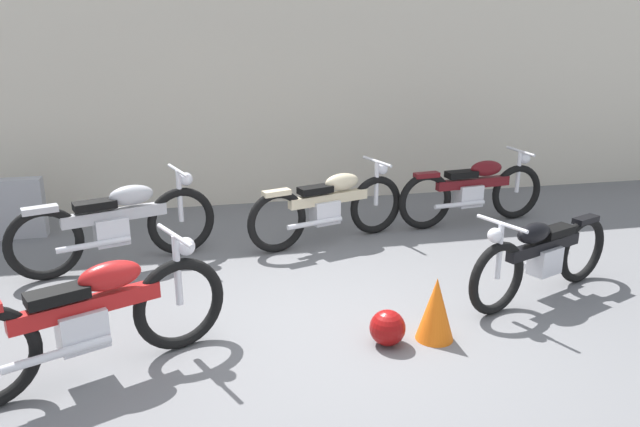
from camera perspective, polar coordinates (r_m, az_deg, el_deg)
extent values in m
plane|color=slate|center=(5.46, 1.04, -10.62)|extent=(40.00, 40.00, 0.00)
cube|color=beige|center=(8.94, -5.01, 11.84)|extent=(18.00, 0.30, 3.40)
cube|color=#9E9EA3|center=(8.39, -25.97, 0.44)|extent=(0.60, 0.20, 0.73)
sphere|color=maroon|center=(5.20, 6.22, -10.40)|extent=(0.30, 0.30, 0.30)
cone|color=orange|center=(5.29, 10.60, -8.61)|extent=(0.32, 0.32, 0.55)
torus|color=black|center=(5.82, 15.93, -5.74)|extent=(0.67, 0.34, 0.69)
torus|color=black|center=(6.80, 22.92, -3.09)|extent=(0.67, 0.34, 0.69)
cube|color=silver|center=(6.32, 19.98, -4.06)|extent=(0.35, 0.29, 0.26)
cube|color=black|center=(6.24, 19.86, -2.87)|extent=(0.93, 0.45, 0.11)
ellipsoid|color=black|center=(6.05, 19.07, -1.70)|extent=(0.46, 0.33, 0.19)
cube|color=black|center=(6.33, 20.89, -1.51)|extent=(0.41, 0.30, 0.08)
cube|color=black|center=(6.70, 23.24, -0.52)|extent=(0.32, 0.22, 0.06)
cylinder|color=silver|center=(5.73, 16.14, -3.35)|extent=(0.05, 0.05, 0.52)
cylinder|color=silver|center=(5.64, 16.36, -0.89)|extent=(0.24, 0.52, 0.03)
sphere|color=silver|center=(5.62, 15.79, -1.94)|extent=(0.13, 0.13, 0.13)
cylinder|color=silver|center=(6.55, 20.11, -3.95)|extent=(0.63, 0.30, 0.06)
torus|color=black|center=(7.71, 5.16, 0.78)|extent=(0.73, 0.30, 0.73)
torus|color=black|center=(7.06, -3.96, -0.75)|extent=(0.73, 0.30, 0.73)
cube|color=silver|center=(7.33, 0.46, 0.14)|extent=(0.37, 0.29, 0.28)
cube|color=beige|center=(7.31, 0.80, 1.40)|extent=(1.01, 0.40, 0.12)
ellipsoid|color=beige|center=(7.35, 2.03, 2.94)|extent=(0.48, 0.32, 0.20)
cube|color=black|center=(7.19, -0.44, 2.20)|extent=(0.44, 0.29, 0.08)
cube|color=beige|center=(6.97, -4.02, 1.91)|extent=(0.34, 0.21, 0.06)
cylinder|color=silver|center=(7.63, 5.22, 2.76)|extent=(0.06, 0.06, 0.55)
cylinder|color=silver|center=(7.57, 5.27, 4.78)|extent=(0.21, 0.57, 0.04)
sphere|color=silver|center=(7.63, 5.75, 4.11)|extent=(0.14, 0.14, 0.14)
cylinder|color=silver|center=(7.16, -0.46, -0.88)|extent=(0.69, 0.26, 0.06)
torus|color=black|center=(5.15, -12.75, -8.11)|extent=(0.74, 0.41, 0.77)
cube|color=silver|center=(4.93, -21.03, -9.87)|extent=(0.40, 0.33, 0.30)
cube|color=#B21919|center=(4.86, -20.64, -7.96)|extent=(1.03, 0.55, 0.13)
ellipsoid|color=#B21919|center=(4.84, -18.73, -5.43)|extent=(0.51, 0.39, 0.21)
cube|color=black|center=(4.77, -23.01, -6.94)|extent=(0.46, 0.35, 0.08)
cylinder|color=silver|center=(5.03, -12.97, -5.12)|extent=(0.06, 0.06, 0.58)
cylinder|color=silver|center=(4.93, -13.20, -2.00)|extent=(0.29, 0.57, 0.04)
sphere|color=silver|center=(5.00, -12.23, -2.96)|extent=(0.15, 0.15, 0.15)
cylinder|color=silver|center=(4.81, -22.95, -11.80)|extent=(0.70, 0.37, 0.06)
torus|color=black|center=(7.16, -12.61, -0.69)|extent=(0.77, 0.34, 0.78)
torus|color=black|center=(6.89, -23.99, -2.57)|extent=(0.77, 0.34, 0.78)
cube|color=silver|center=(6.97, -18.63, -1.52)|extent=(0.39, 0.31, 0.30)
cube|color=#ADADB2|center=(6.93, -18.34, -0.12)|extent=(1.07, 0.45, 0.13)
ellipsoid|color=#ADADB2|center=(6.92, -16.95, 1.64)|extent=(0.51, 0.35, 0.21)
cube|color=black|center=(6.86, -20.00, 0.73)|extent=(0.46, 0.32, 0.09)
cube|color=#ADADB2|center=(6.78, -24.37, 0.31)|extent=(0.36, 0.23, 0.06)
cylinder|color=silver|center=(7.08, -12.77, 1.56)|extent=(0.06, 0.06, 0.59)
cylinder|color=silver|center=(7.01, -12.93, 3.86)|extent=(0.24, 0.60, 0.04)
sphere|color=silver|center=(7.06, -12.22, 3.12)|extent=(0.15, 0.15, 0.15)
cylinder|color=silver|center=(6.84, -20.06, -2.70)|extent=(0.73, 0.30, 0.06)
torus|color=black|center=(8.65, 17.61, 1.90)|extent=(0.74, 0.17, 0.73)
torus|color=black|center=(7.95, 9.65, 1.13)|extent=(0.74, 0.17, 0.73)
cube|color=silver|center=(8.25, 13.51, 1.64)|extent=(0.34, 0.24, 0.28)
cube|color=#590F14|center=(8.23, 13.89, 2.74)|extent=(1.03, 0.22, 0.12)
ellipsoid|color=#590F14|center=(8.29, 15.04, 4.04)|extent=(0.46, 0.25, 0.20)
cube|color=black|center=(8.11, 12.87, 3.54)|extent=(0.42, 0.23, 0.08)
cube|color=#590F14|center=(7.86, 9.77, 3.51)|extent=(0.33, 0.16, 0.06)
cylinder|color=silver|center=(8.59, 17.78, 3.67)|extent=(0.06, 0.06, 0.55)
cylinder|color=silver|center=(8.53, 17.95, 5.47)|extent=(0.10, 0.58, 0.04)
sphere|color=silver|center=(8.60, 18.32, 4.84)|extent=(0.14, 0.14, 0.14)
cylinder|color=silver|center=(8.07, 12.71, 0.82)|extent=(0.71, 0.14, 0.06)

